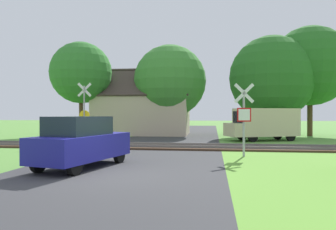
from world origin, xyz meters
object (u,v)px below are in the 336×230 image
(crossing_sign_far, at_px, (84,110))
(tree_right, at_px, (272,78))
(stop_sign_near, at_px, (244,116))
(tree_left, at_px, (81,73))
(mail_truck, at_px, (264,123))
(tree_far, at_px, (310,66))
(house, at_px, (143,113))
(tree_center, at_px, (170,81))
(parked_car, at_px, (81,142))

(crossing_sign_far, relative_size, tree_right, 0.45)
(stop_sign_near, relative_size, tree_right, 0.38)
(crossing_sign_far, height_order, tree_left, tree_left)
(tree_left, relative_size, mail_truck, 1.53)
(tree_far, distance_m, mail_truck, 8.70)
(tree_right, bearing_deg, stop_sign_near, -104.42)
(stop_sign_near, height_order, house, house)
(tree_right, bearing_deg, tree_center, 177.41)
(stop_sign_near, height_order, tree_center, tree_center)
(house, distance_m, tree_left, 6.43)
(house, relative_size, parked_car, 2.03)
(tree_left, bearing_deg, stop_sign_near, -44.06)
(tree_right, bearing_deg, house, 175.49)
(stop_sign_near, height_order, tree_left, tree_left)
(crossing_sign_far, height_order, parked_car, crossing_sign_far)
(house, relative_size, tree_far, 0.94)
(tree_right, bearing_deg, tree_left, -174.77)
(stop_sign_near, distance_m, tree_right, 14.39)
(stop_sign_near, xyz_separation_m, tree_right, (3.50, 13.61, 3.08))
(tree_far, bearing_deg, tree_left, -173.09)
(crossing_sign_far, relative_size, tree_left, 0.47)
(crossing_sign_far, height_order, house, house)
(stop_sign_near, distance_m, tree_far, 16.51)
(crossing_sign_far, relative_size, parked_car, 0.89)
(mail_truck, bearing_deg, stop_sign_near, 144.14)
(house, bearing_deg, stop_sign_near, -63.29)
(tree_center, bearing_deg, tree_left, -165.98)
(tree_far, bearing_deg, house, 179.99)
(crossing_sign_far, bearing_deg, tree_center, 59.66)
(house, relative_size, tree_right, 1.04)
(tree_center, bearing_deg, tree_far, 2.34)
(crossing_sign_far, distance_m, mail_truck, 12.09)
(stop_sign_near, bearing_deg, parked_car, 26.15)
(house, bearing_deg, parked_car, -85.51)
(tree_center, xyz_separation_m, tree_left, (-7.43, -1.86, 0.62))
(tree_far, bearing_deg, crossing_sign_far, -148.76)
(mail_truck, bearing_deg, tree_center, 32.10)
(tree_far, distance_m, tree_center, 11.95)
(house, height_order, tree_left, tree_left)
(tree_left, bearing_deg, tree_far, 6.91)
(house, relative_size, tree_left, 1.08)
(tree_left, bearing_deg, mail_truck, -12.82)
(stop_sign_near, height_order, parked_car, stop_sign_near)
(tree_left, bearing_deg, tree_right, 5.23)
(stop_sign_near, relative_size, parked_car, 0.75)
(tree_far, height_order, tree_right, tree_far)
(stop_sign_near, height_order, crossing_sign_far, crossing_sign_far)
(parked_car, bearing_deg, mail_truck, 70.37)
(parked_car, bearing_deg, tree_left, 125.74)
(tree_right, distance_m, parked_car, 20.10)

